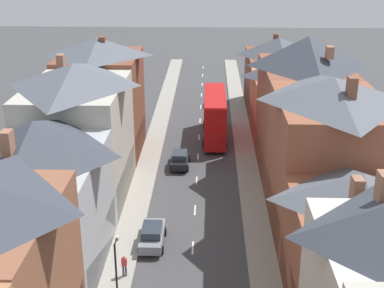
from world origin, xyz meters
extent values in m
cube|color=gray|center=(-5.10, 38.00, 0.07)|extent=(2.20, 104.00, 0.14)
cube|color=gray|center=(5.10, 38.00, 0.07)|extent=(2.20, 104.00, 0.14)
cube|color=silver|center=(0.00, 24.00, 0.01)|extent=(0.14, 1.80, 0.01)
cube|color=silver|center=(0.00, 30.00, 0.01)|extent=(0.14, 1.80, 0.01)
cube|color=silver|center=(0.00, 36.00, 0.01)|extent=(0.14, 1.80, 0.01)
cube|color=silver|center=(0.00, 42.00, 0.01)|extent=(0.14, 1.80, 0.01)
cube|color=silver|center=(0.00, 48.00, 0.01)|extent=(0.14, 1.80, 0.01)
cube|color=silver|center=(0.00, 54.00, 0.01)|extent=(0.14, 1.80, 0.01)
cube|color=silver|center=(0.00, 60.00, 0.01)|extent=(0.14, 1.80, 0.01)
cube|color=silver|center=(0.00, 66.00, 0.01)|extent=(0.14, 1.80, 0.01)
cube|color=silver|center=(0.00, 72.00, 0.01)|extent=(0.14, 1.80, 0.01)
cube|color=silver|center=(0.00, 78.00, 0.01)|extent=(0.14, 1.80, 0.01)
cube|color=silver|center=(0.00, 84.00, 0.01)|extent=(0.14, 1.80, 0.01)
cube|color=#ADB2B7|center=(-10.20, 21.22, 4.26)|extent=(8.00, 10.88, 8.52)
cube|color=#1E5133|center=(-6.26, 21.22, 1.60)|extent=(0.12, 10.01, 3.20)
pyramid|color=#383D47|center=(-10.20, 21.22, 9.74)|extent=(8.00, 10.88, 2.45)
cube|color=#99664C|center=(-10.85, 18.38, 10.53)|extent=(0.60, 0.90, 1.56)
cube|color=#BCB7A8|center=(-10.20, 32.42, 5.18)|extent=(8.00, 11.51, 10.35)
cube|color=maroon|center=(-6.26, 32.42, 1.60)|extent=(0.12, 10.59, 3.20)
pyramid|color=#565B66|center=(-10.20, 32.42, 11.28)|extent=(8.00, 11.51, 1.85)
cube|color=#99664C|center=(-11.55, 33.76, 11.97)|extent=(0.60, 0.90, 1.39)
cube|color=brown|center=(-10.20, 42.83, 5.38)|extent=(8.00, 9.30, 10.76)
cube|color=maroon|center=(-6.26, 42.83, 1.60)|extent=(0.12, 8.56, 3.20)
pyramid|color=#565B66|center=(-10.20, 42.83, 11.64)|extent=(8.00, 9.30, 1.76)
cube|color=brown|center=(-9.67, 42.62, 12.14)|extent=(0.60, 0.90, 1.00)
cube|color=#99664C|center=(9.20, 11.67, 11.17)|extent=(0.60, 0.90, 1.50)
cube|color=#935138|center=(10.20, 17.97, 3.63)|extent=(8.00, 7.45, 7.27)
cube|color=black|center=(6.26, 17.97, 1.60)|extent=(0.12, 6.85, 3.20)
pyramid|color=#565B66|center=(10.20, 17.97, 8.17)|extent=(8.00, 7.45, 1.81)
cube|color=#99664C|center=(10.72, 15.78, 8.67)|extent=(0.60, 0.90, 0.99)
cube|color=#99664C|center=(9.34, 16.08, 8.90)|extent=(0.60, 0.90, 1.46)
cube|color=#935138|center=(10.20, 27.29, 5.38)|extent=(8.00, 11.20, 10.77)
cube|color=maroon|center=(6.26, 27.29, 1.60)|extent=(0.12, 10.31, 3.20)
pyramid|color=#565B66|center=(10.20, 27.29, 11.63)|extent=(8.00, 11.20, 1.73)
cube|color=brown|center=(10.84, 24.91, 12.36)|extent=(0.60, 0.90, 1.46)
cube|color=brown|center=(10.20, 38.65, 5.36)|extent=(8.00, 11.52, 10.71)
cube|color=olive|center=(6.26, 38.65, 1.60)|extent=(0.12, 10.60, 3.20)
pyramid|color=#383D47|center=(10.20, 38.65, 12.10)|extent=(8.00, 11.52, 2.77)
cube|color=#99664C|center=(11.50, 35.52, 12.63)|extent=(0.60, 0.90, 1.05)
cube|color=#B2704C|center=(10.20, 49.00, 3.55)|extent=(8.00, 9.17, 7.11)
cube|color=black|center=(6.26, 49.00, 1.60)|extent=(0.12, 8.44, 3.20)
pyramid|color=#474C56|center=(10.20, 49.00, 8.33)|extent=(8.00, 9.17, 2.44)
cube|color=#99664C|center=(11.50, 46.31, 8.96)|extent=(0.60, 0.90, 1.27)
cube|color=#99664C|center=(8.93, 48.54, 9.07)|extent=(0.60, 0.90, 1.47)
cube|color=brown|center=(10.20, 59.39, 3.75)|extent=(8.00, 11.61, 7.50)
cube|color=navy|center=(6.26, 59.39, 1.60)|extent=(0.12, 10.68, 3.20)
pyramid|color=#474C56|center=(10.20, 59.39, 8.63)|extent=(8.00, 11.61, 2.26)
cube|color=brown|center=(9.81, 60.09, 9.37)|extent=(0.60, 0.90, 1.48)
cube|color=red|center=(1.80, 47.67, 1.65)|extent=(2.44, 10.80, 2.50)
cube|color=red|center=(1.80, 47.67, 4.05)|extent=(2.44, 10.58, 2.30)
cube|color=red|center=(1.80, 47.67, 5.25)|extent=(2.39, 10.37, 0.10)
cube|color=#28333D|center=(1.80, 53.02, 1.85)|extent=(2.20, 0.10, 1.20)
cube|color=#28333D|center=(1.80, 53.02, 4.15)|extent=(2.20, 0.10, 1.10)
cube|color=#28333D|center=(0.61, 47.67, 1.90)|extent=(0.06, 9.18, 0.90)
cube|color=#28333D|center=(0.61, 47.67, 4.15)|extent=(0.06, 9.18, 0.90)
cube|color=yellow|center=(1.80, 53.02, 4.95)|extent=(1.34, 0.08, 0.32)
cylinder|color=black|center=(0.58, 51.02, 0.50)|extent=(0.30, 1.00, 1.00)
cylinder|color=black|center=(3.02, 51.02, 0.50)|extent=(0.30, 1.00, 1.00)
cylinder|color=black|center=(0.58, 44.70, 0.50)|extent=(0.30, 1.00, 1.00)
cylinder|color=black|center=(3.02, 44.70, 0.50)|extent=(0.30, 1.00, 1.00)
cube|color=black|center=(-1.80, 39.44, 0.66)|extent=(1.70, 4.17, 0.69)
cube|color=#28333D|center=(-1.80, 39.23, 1.30)|extent=(1.46, 2.09, 0.60)
cylinder|color=black|center=(-2.65, 40.73, 0.31)|extent=(0.20, 0.62, 0.62)
cylinder|color=black|center=(-0.95, 40.73, 0.31)|extent=(0.20, 0.62, 0.62)
cylinder|color=black|center=(-2.65, 38.15, 0.31)|extent=(0.20, 0.62, 0.62)
cylinder|color=black|center=(-0.95, 38.15, 0.31)|extent=(0.20, 0.62, 0.62)
cube|color=gray|center=(-3.10, 24.49, 0.66)|extent=(1.70, 4.33, 0.71)
cube|color=#28333D|center=(-3.10, 24.27, 1.32)|extent=(1.46, 2.16, 0.60)
cylinder|color=black|center=(-3.95, 25.83, 0.31)|extent=(0.20, 0.62, 0.62)
cylinder|color=black|center=(-2.25, 25.83, 0.31)|extent=(0.20, 0.62, 0.62)
cylinder|color=black|center=(-3.95, 23.14, 0.31)|extent=(0.20, 0.62, 0.62)
cylinder|color=black|center=(-2.25, 23.14, 0.31)|extent=(0.20, 0.62, 0.62)
cube|color=gray|center=(1.80, 61.07, 0.69)|extent=(1.70, 4.44, 0.76)
cube|color=#28333D|center=(1.80, 60.85, 1.37)|extent=(1.46, 2.22, 0.60)
cylinder|color=black|center=(0.95, 62.45, 0.31)|extent=(0.20, 0.62, 0.62)
cylinder|color=black|center=(2.65, 62.45, 0.31)|extent=(0.20, 0.62, 0.62)
cylinder|color=black|center=(0.95, 59.70, 0.31)|extent=(0.20, 0.62, 0.62)
cylinder|color=black|center=(2.65, 59.70, 0.31)|extent=(0.20, 0.62, 0.62)
cylinder|color=#3D4256|center=(-4.67, 20.10, 0.56)|extent=(0.14, 0.14, 0.84)
cylinder|color=#3D4256|center=(-4.49, 20.10, 0.56)|extent=(0.14, 0.14, 0.84)
cube|color=red|center=(-4.58, 20.10, 1.25)|extent=(0.36, 0.22, 0.54)
sphere|color=tan|center=(-4.58, 20.10, 1.64)|extent=(0.22, 0.22, 0.22)
cylinder|color=black|center=(-4.25, 15.55, 2.75)|extent=(0.12, 0.12, 5.50)
cylinder|color=black|center=(-4.25, 16.00, 5.40)|extent=(0.08, 0.90, 0.08)
cube|color=beige|center=(-4.25, 16.45, 5.32)|extent=(0.20, 0.32, 0.20)
camera|label=1|loc=(1.07, -10.81, 21.96)|focal=50.00mm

